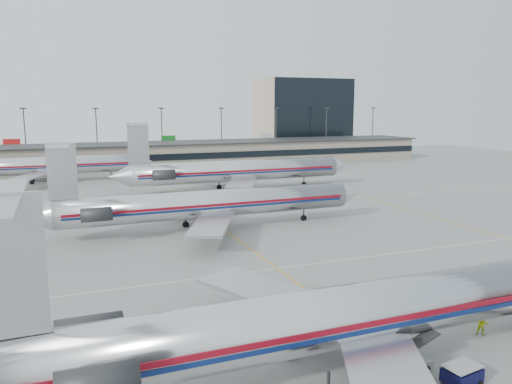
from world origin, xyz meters
TOP-DOWN VIEW (x-y plane):
  - ground at (0.00, 0.00)m, footprint 260.00×260.00m
  - apron_markings at (0.00, 10.00)m, footprint 160.00×0.15m
  - terminal at (0.00, 97.97)m, footprint 162.00×17.00m
  - light_mast_row at (0.00, 112.00)m, footprint 163.60×0.40m
  - distant_building at (62.00, 128.00)m, footprint 30.00×20.00m
  - jet_foreground at (-4.43, -8.74)m, footprint 45.67×26.89m
  - jet_second_row at (-2.30, 27.64)m, footprint 44.23×26.05m
  - jet_third_row at (11.16, 54.99)m, footprint 47.14×28.99m
  - jet_back_row at (-22.50, 79.29)m, footprint 44.11×27.13m
  - cart_outer at (1.34, -12.60)m, footprint 2.25×1.70m
  - belt_loader at (-0.90, -10.33)m, footprint 4.24×1.45m
  - ramp_worker_far at (7.28, -8.28)m, footprint 0.97×0.94m

SIDE VIEW (x-z plane):
  - ground at x=0.00m, z-range 0.00..0.00m
  - apron_markings at x=0.00m, z-range 0.00..0.02m
  - belt_loader at x=-0.90m, z-range -0.52..1.71m
  - cart_outer at x=1.34m, z-range 0.04..1.21m
  - ramp_worker_far at x=7.28m, z-range 0.00..1.58m
  - terminal at x=0.00m, z-range 0.03..6.28m
  - jet_second_row at x=-2.30m, z-range -2.43..9.15m
  - jet_foreground at x=-4.43m, z-range -2.51..9.45m
  - jet_back_row at x=-22.50m, z-range -2.53..9.53m
  - jet_third_row at x=11.16m, z-range -2.70..10.19m
  - light_mast_row at x=0.00m, z-range 0.94..16.22m
  - distant_building at x=62.00m, z-range 0.00..25.00m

